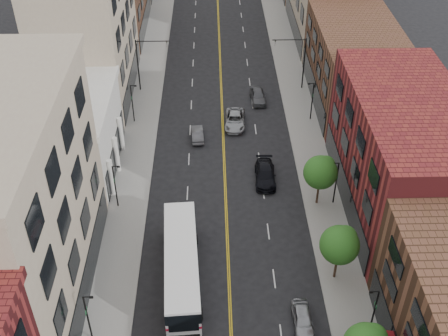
{
  "coord_description": "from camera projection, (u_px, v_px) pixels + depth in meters",
  "views": [
    {
      "loc": [
        -1.23,
        -19.39,
        37.77
      ],
      "look_at": [
        -0.21,
        23.68,
        5.0
      ],
      "focal_mm": 45.0,
      "sensor_mm": 36.0,
      "label": 1
    }
  ],
  "objects": [
    {
      "name": "sidewalk_left",
      "position": [
        139.0,
        144.0,
        65.93
      ],
      "size": [
        4.0,
        110.0,
        0.15
      ],
      "primitive_type": "cube",
      "color": "gray",
      "rests_on": "ground"
    },
    {
      "name": "lamp_l_2",
      "position": [
        115.0,
        184.0,
        55.41
      ],
      "size": [
        0.81,
        0.55,
        5.05
      ],
      "color": "black",
      "rests_on": "sidewalk_left"
    },
    {
      "name": "car_lane_behind",
      "position": [
        197.0,
        134.0,
        66.65
      ],
      "size": [
        1.63,
        3.97,
        1.28
      ],
      "primitive_type": "imported",
      "rotation": [
        0.0,
        0.0,
        3.21
      ],
      "color": "#4D4D52",
      "rests_on": "ground"
    },
    {
      "name": "signal_mast_right",
      "position": [
        299.0,
        57.0,
        73.89
      ],
      "size": [
        4.49,
        0.18,
        7.2
      ],
      "color": "black",
      "rests_on": "sidewalk_right"
    },
    {
      "name": "bldg_l_white",
      "position": [
        66.0,
        136.0,
        60.24
      ],
      "size": [
        10.0,
        14.0,
        8.0
      ],
      "primitive_type": "cube",
      "color": "silver",
      "rests_on": "ground"
    },
    {
      "name": "car_lane_b",
      "position": [
        235.0,
        120.0,
        68.95
      ],
      "size": [
        2.76,
        5.46,
        1.48
      ],
      "primitive_type": "imported",
      "rotation": [
        0.0,
        0.0,
        -0.06
      ],
      "color": "#93959A",
      "rests_on": "ground"
    },
    {
      "name": "car_lane_a",
      "position": [
        265.0,
        174.0,
        60.21
      ],
      "size": [
        2.29,
        5.32,
        1.53
      ],
      "primitive_type": "imported",
      "rotation": [
        0.0,
        0.0,
        -0.03
      ],
      "color": "black",
      "rests_on": "ground"
    },
    {
      "name": "bldg_l_far_a",
      "position": [
        87.0,
        28.0,
        70.74
      ],
      "size": [
        10.0,
        20.0,
        18.0
      ],
      "primitive_type": "cube",
      "color": "gray",
      "rests_on": "ground"
    },
    {
      "name": "bldg_l_tanoffice",
      "position": [
        8.0,
        214.0,
        42.89
      ],
      "size": [
        10.0,
        22.0,
        18.0
      ],
      "primitive_type": "cube",
      "color": "gray",
      "rests_on": "ground"
    },
    {
      "name": "tree_r_2",
      "position": [
        341.0,
        244.0,
        47.19
      ],
      "size": [
        3.4,
        3.4,
        5.59
      ],
      "color": "black",
      "rests_on": "sidewalk_right"
    },
    {
      "name": "signal_mast_left",
      "position": [
        143.0,
        59.0,
        73.5
      ],
      "size": [
        4.49,
        0.18,
        7.2
      ],
      "color": "black",
      "rests_on": "sidewalk_left"
    },
    {
      "name": "tree_r_3",
      "position": [
        321.0,
        171.0,
        55.15
      ],
      "size": [
        3.4,
        3.4,
        5.59
      ],
      "color": "black",
      "rests_on": "sidewalk_right"
    },
    {
      "name": "lamp_r_2",
      "position": [
        336.0,
        181.0,
        55.82
      ],
      "size": [
        0.81,
        0.55,
        5.05
      ],
      "color": "black",
      "rests_on": "sidewalk_right"
    },
    {
      "name": "lamp_l_1",
      "position": [
        88.0,
        316.0,
        42.68
      ],
      "size": [
        0.81,
        0.55,
        5.05
      ],
      "color": "black",
      "rests_on": "sidewalk_left"
    },
    {
      "name": "bldg_r_far_a",
      "position": [
        355.0,
        65.0,
        71.42
      ],
      "size": [
        10.0,
        20.0,
        10.0
      ],
      "primitive_type": "cube",
      "color": "brown",
      "rests_on": "ground"
    },
    {
      "name": "lamp_r_3",
      "position": [
        312.0,
        99.0,
        68.55
      ],
      "size": [
        0.81,
        0.55,
        5.05
      ],
      "color": "black",
      "rests_on": "sidewalk_right"
    },
    {
      "name": "city_bus",
      "position": [
        181.0,
        263.0,
        48.36
      ],
      "size": [
        3.72,
        13.1,
        3.33
      ],
      "rotation": [
        0.0,
        0.0,
        0.06
      ],
      "color": "white",
      "rests_on": "ground"
    },
    {
      "name": "car_parked_far",
      "position": [
        303.0,
        319.0,
        45.21
      ],
      "size": [
        1.65,
        4.0,
        1.36
      ],
      "primitive_type": "imported",
      "rotation": [
        0.0,
        0.0,
        0.01
      ],
      "color": "#95979C",
      "rests_on": "ground"
    },
    {
      "name": "bldg_r_mid",
      "position": [
        402.0,
        155.0,
        54.1
      ],
      "size": [
        10.0,
        22.0,
        12.0
      ],
      "primitive_type": "cube",
      "color": "maroon",
      "rests_on": "ground"
    },
    {
      "name": "lamp_r_1",
      "position": [
        374.0,
        310.0,
        43.09
      ],
      "size": [
        0.81,
        0.55,
        5.05
      ],
      "color": "black",
      "rests_on": "sidewalk_right"
    },
    {
      "name": "lamp_l_3",
      "position": [
        133.0,
        101.0,
        68.14
      ],
      "size": [
        0.81,
        0.55,
        5.05
      ],
      "color": "black",
      "rests_on": "sidewalk_left"
    },
    {
      "name": "sidewalk_right",
      "position": [
        308.0,
        142.0,
        66.31
      ],
      "size": [
        4.0,
        110.0,
        0.15
      ],
      "primitive_type": "cube",
      "color": "gray",
      "rests_on": "ground"
    },
    {
      "name": "car_lane_c",
      "position": [
        258.0,
        96.0,
        73.59
      ],
      "size": [
        2.1,
        4.65,
        1.55
      ],
      "primitive_type": "imported",
      "rotation": [
        0.0,
        0.0,
        0.06
      ],
      "color": "#4D4E53",
      "rests_on": "ground"
    }
  ]
}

